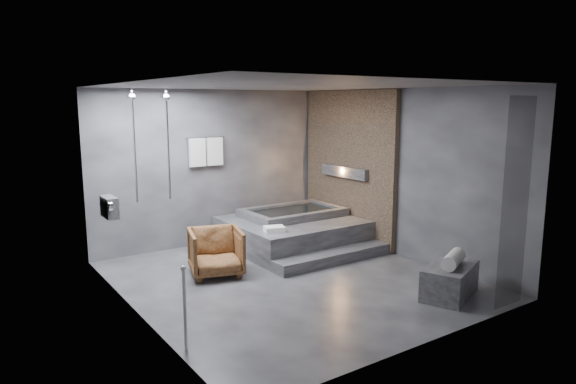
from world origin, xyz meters
TOP-DOWN VIEW (x-y plane):
  - room at (0.40, 0.24)m, footprint 5.00×5.04m
  - tub_deck at (1.05, 1.45)m, footprint 2.20×2.00m
  - tub_step at (1.05, 0.27)m, footprint 2.20×0.36m
  - concrete_bench at (1.40, -1.75)m, footprint 1.08×0.84m
  - driftwood_chair at (-0.80, 0.80)m, footprint 0.95×0.96m
  - rolled_towel at (1.38, -1.80)m, footprint 0.58×0.41m
  - deck_towel at (0.29, 0.87)m, footprint 0.38×0.32m

SIDE VIEW (x-z plane):
  - tub_step at x=1.05m, z-range 0.00..0.18m
  - concrete_bench at x=1.40m, z-range 0.00..0.43m
  - tub_deck at x=1.05m, z-range 0.00..0.50m
  - driftwood_chair at x=-0.80m, z-range 0.00..0.71m
  - rolled_towel at x=1.38m, z-range 0.43..0.63m
  - deck_towel at x=0.29m, z-range 0.50..0.59m
  - room at x=0.40m, z-range 0.32..3.14m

